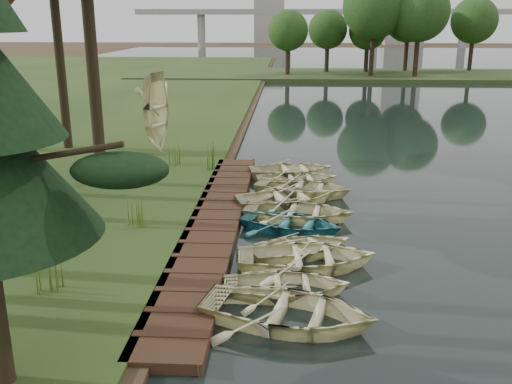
# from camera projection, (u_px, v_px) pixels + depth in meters

# --- Properties ---
(ground) EXTENTS (300.00, 300.00, 0.00)m
(ground) POSITION_uv_depth(u_px,v_px,m) (265.00, 228.00, 18.17)
(ground) COLOR #3D2F1D
(boardwalk) EXTENTS (1.60, 16.00, 0.30)m
(boardwalk) POSITION_uv_depth(u_px,v_px,m) (215.00, 223.00, 18.22)
(boardwalk) COLOR #382215
(boardwalk) RESTS_ON ground
(peninsula) EXTENTS (50.00, 14.00, 0.45)m
(peninsula) POSITION_uv_depth(u_px,v_px,m) (353.00, 75.00, 65.42)
(peninsula) COLOR #31431E
(peninsula) RESTS_ON ground
(far_trees) EXTENTS (45.60, 5.60, 8.80)m
(far_trees) POSITION_uv_depth(u_px,v_px,m) (326.00, 19.00, 63.81)
(far_trees) COLOR black
(far_trees) RESTS_ON peninsula
(bridge) EXTENTS (95.90, 4.00, 8.60)m
(bridge) POSITION_uv_depth(u_px,v_px,m) (341.00, 16.00, 130.05)
(bridge) COLOR #A5A5A0
(bridge) RESTS_ON ground
(building_a) EXTENTS (10.00, 8.00, 18.00)m
(building_a) POSITION_uv_depth(u_px,v_px,m) (404.00, 9.00, 147.62)
(building_a) COLOR #A5A5A0
(building_a) RESTS_ON ground
(building_b) EXTENTS (8.00, 8.00, 12.00)m
(building_b) POSITION_uv_depth(u_px,v_px,m) (270.00, 21.00, 155.21)
(building_b) COLOR #A5A5A0
(building_b) RESTS_ON ground
(rowboat_0) EXTENTS (4.36, 3.55, 0.79)m
(rowboat_0) POSITION_uv_depth(u_px,v_px,m) (288.00, 308.00, 12.26)
(rowboat_0) COLOR beige
(rowboat_0) RESTS_ON water
(rowboat_1) EXTENTS (3.22, 2.40, 0.64)m
(rowboat_1) POSITION_uv_depth(u_px,v_px,m) (286.00, 283.00, 13.59)
(rowboat_1) COLOR beige
(rowboat_1) RESTS_ON water
(rowboat_2) EXTENTS (3.93, 2.97, 0.77)m
(rowboat_2) POSITION_uv_depth(u_px,v_px,m) (306.00, 254.00, 15.08)
(rowboat_2) COLOR beige
(rowboat_2) RESTS_ON water
(rowboat_3) EXTENTS (3.61, 3.17, 0.62)m
(rowboat_3) POSITION_uv_depth(u_px,v_px,m) (302.00, 245.00, 15.93)
(rowboat_3) COLOR beige
(rowboat_3) RESTS_ON water
(rowboat_4) EXTENTS (3.81, 3.25, 0.67)m
(rowboat_4) POSITION_uv_depth(u_px,v_px,m) (291.00, 221.00, 17.73)
(rowboat_4) COLOR teal
(rowboat_4) RESTS_ON water
(rowboat_5) EXTENTS (3.93, 3.06, 0.75)m
(rowboat_5) POSITION_uv_depth(u_px,v_px,m) (298.00, 209.00, 18.70)
(rowboat_5) COLOR beige
(rowboat_5) RESTS_ON water
(rowboat_6) EXTENTS (4.36, 3.74, 0.76)m
(rowboat_6) POSITION_uv_depth(u_px,v_px,m) (288.00, 195.00, 20.14)
(rowboat_6) COLOR beige
(rowboat_6) RESTS_ON water
(rowboat_7) EXTENTS (4.18, 3.46, 0.75)m
(rowboat_7) POSITION_uv_depth(u_px,v_px,m) (303.00, 185.00, 21.35)
(rowboat_7) COLOR beige
(rowboat_7) RESTS_ON water
(rowboat_8) EXTENTS (3.61, 2.86, 0.67)m
(rowboat_8) POSITION_uv_depth(u_px,v_px,m) (297.00, 177.00, 22.65)
(rowboat_8) COLOR beige
(rowboat_8) RESTS_ON water
(rowboat_9) EXTENTS (4.04, 3.28, 0.74)m
(rowboat_9) POSITION_uv_depth(u_px,v_px,m) (291.00, 168.00, 23.95)
(rowboat_9) COLOR beige
(rowboat_9) RESTS_ON water
(stored_rowboat) EXTENTS (4.43, 3.75, 0.78)m
(stored_rowboat) POSITION_uv_depth(u_px,v_px,m) (159.00, 144.00, 27.20)
(stored_rowboat) COLOR beige
(stored_rowboat) RESTS_ON bank
(reeds_0) EXTENTS (0.60, 0.60, 0.90)m
(reeds_0) POSITION_uv_depth(u_px,v_px,m) (48.00, 272.00, 13.25)
(reeds_0) COLOR #3F661E
(reeds_0) RESTS_ON bank
(reeds_1) EXTENTS (0.60, 0.60, 0.97)m
(reeds_1) POSITION_uv_depth(u_px,v_px,m) (135.00, 211.00, 17.37)
(reeds_1) COLOR #3F661E
(reeds_1) RESTS_ON bank
(reeds_2) EXTENTS (0.60, 0.60, 0.92)m
(reeds_2) POSITION_uv_depth(u_px,v_px,m) (175.00, 154.00, 24.83)
(reeds_2) COLOR #3F661E
(reeds_2) RESTS_ON bank
(reeds_3) EXTENTS (0.60, 0.60, 1.14)m
(reeds_3) POSITION_uv_depth(u_px,v_px,m) (210.00, 156.00, 24.07)
(reeds_3) COLOR #3F661E
(reeds_3) RESTS_ON bank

